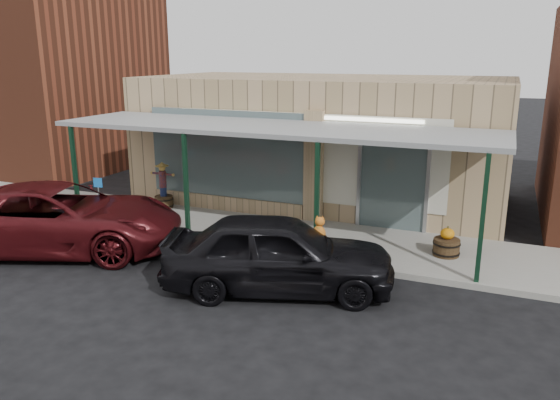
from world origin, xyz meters
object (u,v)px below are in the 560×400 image
at_px(barrel_scarecrow, 163,192).
at_px(barrel_pumpkin, 446,245).
at_px(parked_sedan, 278,253).
at_px(car_maroon, 58,218).
at_px(handicap_sign, 99,194).

bearing_deg(barrel_scarecrow, barrel_pumpkin, -9.10).
height_order(barrel_scarecrow, parked_sedan, parked_sedan).
distance_m(parked_sedan, car_maroon, 6.21).
distance_m(barrel_scarecrow, parked_sedan, 7.07).
distance_m(barrel_scarecrow, handicap_sign, 2.23).
bearing_deg(handicap_sign, barrel_scarecrow, 60.11).
height_order(barrel_pumpkin, parked_sedan, parked_sedan).
xyz_separation_m(barrel_pumpkin, parked_sedan, (-3.15, -3.14, 0.42)).
bearing_deg(barrel_scarecrow, handicap_sign, -114.29).
xyz_separation_m(parked_sedan, car_maroon, (-6.20, 0.13, 0.03)).
relative_size(barrel_scarecrow, parked_sedan, 0.28).
bearing_deg(barrel_pumpkin, barrel_scarecrow, 173.67).
height_order(barrel_pumpkin, car_maroon, car_maroon).
distance_m(barrel_pumpkin, parked_sedan, 4.47).
distance_m(barrel_scarecrow, car_maroon, 4.03).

